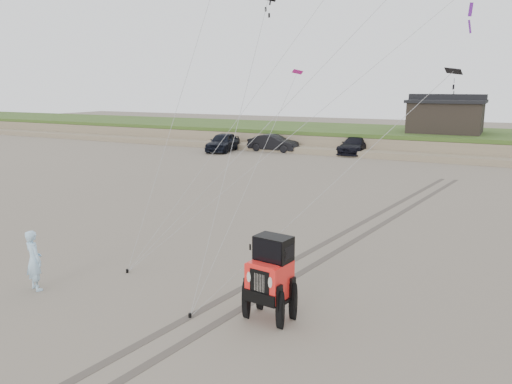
% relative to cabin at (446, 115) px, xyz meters
% --- Properties ---
extents(ground, '(160.00, 160.00, 0.00)m').
position_rel_cabin_xyz_m(ground, '(-2.00, -37.00, -3.24)').
color(ground, '#6B6054').
rests_on(ground, ground).
extents(dune_ridge, '(160.00, 14.25, 1.73)m').
position_rel_cabin_xyz_m(dune_ridge, '(-2.00, 0.50, -2.42)').
color(dune_ridge, '#7A6B54').
rests_on(dune_ridge, ground).
extents(cabin, '(6.40, 5.40, 3.35)m').
position_rel_cabin_xyz_m(cabin, '(0.00, 0.00, 0.00)').
color(cabin, black).
rests_on(cabin, dune_ridge).
extents(truck_a, '(2.79, 5.14, 1.66)m').
position_rel_cabin_xyz_m(truck_a, '(-17.73, -8.67, -2.41)').
color(truck_a, black).
rests_on(truck_a, ground).
extents(truck_b, '(4.58, 1.65, 1.50)m').
position_rel_cabin_xyz_m(truck_b, '(-13.70, -6.60, -2.49)').
color(truck_b, black).
rests_on(truck_b, ground).
extents(truck_c, '(2.18, 5.14, 1.48)m').
position_rel_cabin_xyz_m(truck_c, '(-6.63, -5.04, -2.50)').
color(truck_c, black).
rests_on(truck_c, ground).
extents(jeep, '(2.56, 4.80, 1.70)m').
position_rel_cabin_xyz_m(jeep, '(0.26, -36.65, -2.39)').
color(jeep, '#FF2720').
rests_on(jeep, ground).
extents(man, '(0.74, 0.59, 1.76)m').
position_rel_cabin_xyz_m(man, '(-6.53, -38.02, -2.36)').
color(man, '#97BBEA').
rests_on(man, ground).
extents(stake_main, '(0.08, 0.08, 0.12)m').
position_rel_cabin_xyz_m(stake_main, '(-5.08, -35.82, -3.18)').
color(stake_main, black).
rests_on(stake_main, ground).
extents(stake_aux, '(0.08, 0.08, 0.12)m').
position_rel_cabin_xyz_m(stake_aux, '(-1.56, -37.51, -3.18)').
color(stake_aux, black).
rests_on(stake_aux, ground).
extents(tire_tracks, '(5.22, 29.74, 0.01)m').
position_rel_cabin_xyz_m(tire_tracks, '(0.00, -29.00, -3.23)').
color(tire_tracks, '#4C443D').
rests_on(tire_tracks, ground).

